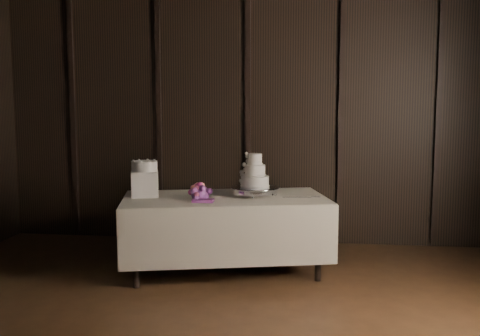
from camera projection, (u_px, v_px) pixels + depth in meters
name	position (u px, v px, depth m)	size (l,w,h in m)	color
room	(180.00, 133.00, 2.98)	(6.08, 7.08, 3.08)	black
display_table	(225.00, 231.00, 5.30)	(2.18, 1.48, 0.76)	beige
cake_stand	(255.00, 191.00, 5.32)	(0.48, 0.48, 0.09)	silver
wedding_cake	(252.00, 174.00, 5.29)	(0.32, 0.28, 0.33)	white
bouquet	(200.00, 193.00, 5.10)	(0.31, 0.41, 0.20)	#B94975
box_pedestal	(145.00, 184.00, 5.30)	(0.26, 0.26, 0.25)	white
small_cake	(144.00, 166.00, 5.28)	(0.25, 0.25, 0.10)	white
cake_knife	(297.00, 197.00, 5.21)	(0.37, 0.02, 0.01)	silver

